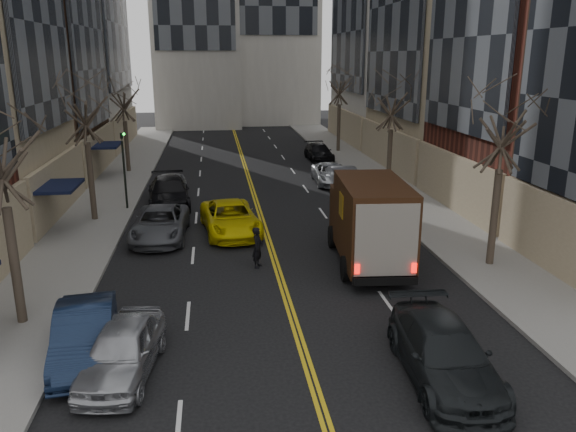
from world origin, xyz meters
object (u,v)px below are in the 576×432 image
ups_truck (369,222)px  pedestrian (258,247)px  taxi (231,218)px  observer_sedan (444,353)px

ups_truck → pedestrian: (-4.63, 0.25, -0.98)m
ups_truck → taxi: (-5.58, 5.07, -1.08)m
ups_truck → taxi: 7.61m
ups_truck → pedestrian: ups_truck is taller
observer_sedan → taxi: bearing=113.9°
ups_truck → observer_sedan: 8.85m
taxi → ups_truck: bearing=-49.0°
ups_truck → observer_sedan: bearing=-87.7°
observer_sedan → ups_truck: bearing=91.0°
ups_truck → pedestrian: 4.74m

